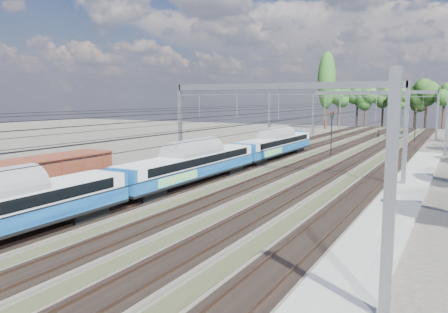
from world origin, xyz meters
The scene contains 10 objects.
track_bed centered at (0.00, 45.00, 0.10)m, with size 21.00×130.00×0.34m.
platform centered at (12.00, 20.00, 0.15)m, with size 3.00×70.00×0.30m, color gray.
catenary centered at (0.33, 52.69, 6.40)m, with size 25.65×130.00×9.00m.
tree_belt centered at (7.47, 88.85, 7.97)m, with size 40.33×100.32×11.68m.
poplar centered at (-14.50, 98.00, 11.89)m, with size 4.40×4.40×19.04m.
emu_train centered at (-4.50, 21.31, 2.32)m, with size 2.69×57.08×3.94m.
freight_boxcar centered at (-9.00, 8.64, 2.09)m, with size 2.76×13.32×3.43m.
worker centered at (1.81, 76.27, 0.85)m, with size 0.62×0.40×1.69m, color black.
signal_near centered at (0.92, 46.10, 3.70)m, with size 0.38×0.35×5.84m.
signal_far centered at (8.67, 69.84, 3.76)m, with size 0.37×0.34×5.94m.
Camera 1 is at (15.73, -9.56, 7.51)m, focal length 35.00 mm.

